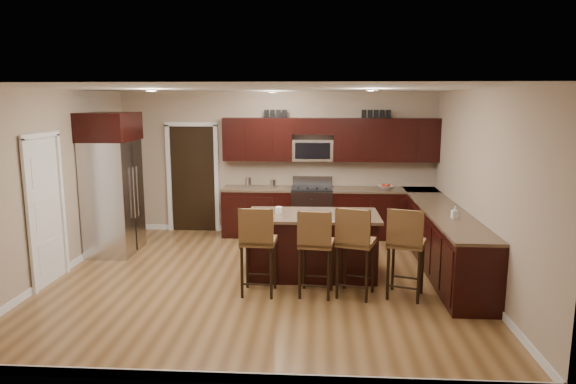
# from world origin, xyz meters

# --- Properties ---
(floor) EXTENTS (6.00, 6.00, 0.00)m
(floor) POSITION_xyz_m (0.00, 0.00, 0.00)
(floor) COLOR brown
(floor) RESTS_ON ground
(ceiling) EXTENTS (6.00, 6.00, 0.00)m
(ceiling) POSITION_xyz_m (0.00, 0.00, 2.70)
(ceiling) COLOR silver
(ceiling) RESTS_ON wall_back
(wall_back) EXTENTS (6.00, 0.00, 6.00)m
(wall_back) POSITION_xyz_m (0.00, 2.75, 1.35)
(wall_back) COLOR tan
(wall_back) RESTS_ON floor
(wall_left) EXTENTS (0.00, 5.50, 5.50)m
(wall_left) POSITION_xyz_m (-3.00, 0.00, 1.35)
(wall_left) COLOR tan
(wall_left) RESTS_ON floor
(wall_right) EXTENTS (0.00, 5.50, 5.50)m
(wall_right) POSITION_xyz_m (3.00, 0.00, 1.35)
(wall_right) COLOR tan
(wall_right) RESTS_ON floor
(base_cabinets) EXTENTS (4.02, 3.96, 0.92)m
(base_cabinets) POSITION_xyz_m (1.90, 1.45, 0.46)
(base_cabinets) COLOR black
(base_cabinets) RESTS_ON floor
(upper_cabinets) EXTENTS (4.00, 0.33, 0.80)m
(upper_cabinets) POSITION_xyz_m (1.04, 2.58, 1.84)
(upper_cabinets) COLOR black
(upper_cabinets) RESTS_ON wall_back
(range) EXTENTS (0.76, 0.64, 1.11)m
(range) POSITION_xyz_m (0.68, 2.45, 0.47)
(range) COLOR silver
(range) RESTS_ON floor
(microwave) EXTENTS (0.76, 0.31, 0.40)m
(microwave) POSITION_xyz_m (0.68, 2.60, 1.62)
(microwave) COLOR silver
(microwave) RESTS_ON upper_cabinets
(doorway) EXTENTS (0.85, 0.03, 2.06)m
(doorway) POSITION_xyz_m (-1.65, 2.73, 1.03)
(doorway) COLOR black
(doorway) RESTS_ON floor
(pantry_door) EXTENTS (0.03, 0.80, 2.04)m
(pantry_door) POSITION_xyz_m (-2.98, -0.30, 1.02)
(pantry_door) COLOR white
(pantry_door) RESTS_ON floor
(letter_decor) EXTENTS (2.20, 0.03, 0.15)m
(letter_decor) POSITION_xyz_m (0.90, 2.58, 2.29)
(letter_decor) COLOR black
(letter_decor) RESTS_ON upper_cabinets
(island) EXTENTS (1.92, 1.03, 0.92)m
(island) POSITION_xyz_m (0.73, 0.25, 0.43)
(island) COLOR black
(island) RESTS_ON floor
(stool_left) EXTENTS (0.46, 0.46, 1.20)m
(stool_left) POSITION_xyz_m (0.02, -0.60, 0.75)
(stool_left) COLOR brown
(stool_left) RESTS_ON floor
(stool_mid) EXTENTS (0.48, 0.48, 1.17)m
(stool_mid) POSITION_xyz_m (0.77, -0.60, 0.73)
(stool_mid) COLOR brown
(stool_mid) RESTS_ON floor
(stool_right) EXTENTS (0.56, 0.56, 1.21)m
(stool_right) POSITION_xyz_m (1.27, -0.60, 0.75)
(stool_right) COLOR brown
(stool_right) RESTS_ON floor
(refrigerator) EXTENTS (0.79, 1.01, 2.35)m
(refrigerator) POSITION_xyz_m (-2.62, 1.18, 1.20)
(refrigerator) COLOR silver
(refrigerator) RESTS_ON floor
(floor_mat) EXTENTS (0.92, 0.66, 0.01)m
(floor_mat) POSITION_xyz_m (0.45, 1.93, 0.01)
(floor_mat) COLOR brown
(floor_mat) RESTS_ON floor
(fruit_bowl) EXTENTS (0.34, 0.34, 0.07)m
(fruit_bowl) POSITION_xyz_m (2.04, 2.45, 0.95)
(fruit_bowl) COLOR silver
(fruit_bowl) RESTS_ON base_cabinets
(soap_bottle) EXTENTS (0.09, 0.09, 0.17)m
(soap_bottle) POSITION_xyz_m (2.70, 0.09, 1.01)
(soap_bottle) COLOR #B2B2B2
(soap_bottle) RESTS_ON base_cabinets
(canister_tall) EXTENTS (0.12, 0.12, 0.19)m
(canister_tall) POSITION_xyz_m (-0.52, 2.45, 1.01)
(canister_tall) COLOR silver
(canister_tall) RESTS_ON base_cabinets
(canister_short) EXTENTS (0.11, 0.11, 0.16)m
(canister_short) POSITION_xyz_m (-0.06, 2.45, 1.00)
(canister_short) COLOR silver
(canister_short) RESTS_ON base_cabinets
(island_jar) EXTENTS (0.10, 0.10, 0.10)m
(island_jar) POSITION_xyz_m (0.23, 0.25, 0.97)
(island_jar) COLOR white
(island_jar) RESTS_ON island
(stool_extra) EXTENTS (0.56, 0.56, 1.21)m
(stool_extra) POSITION_xyz_m (1.92, -0.60, 0.75)
(stool_extra) COLOR brown
(stool_extra) RESTS_ON floor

